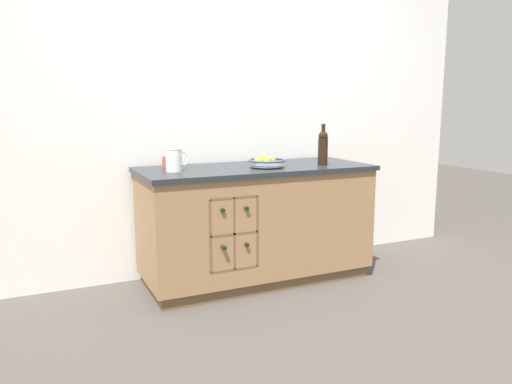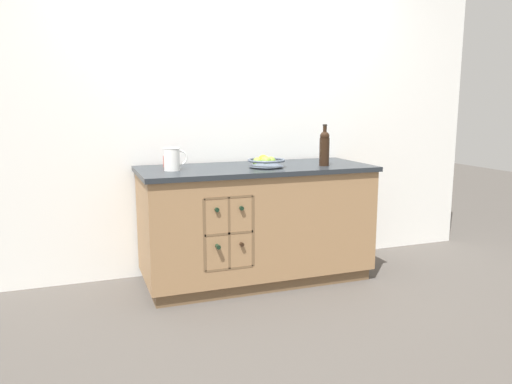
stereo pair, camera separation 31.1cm
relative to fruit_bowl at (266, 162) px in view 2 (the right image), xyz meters
The scene contains 7 objects.
ground_plane 0.93m from the fruit_bowl, 120.83° to the left, with size 14.00×14.00×0.00m, color #4C4742.
back_wall 0.60m from the fruit_bowl, 95.66° to the left, with size 4.40×0.06×2.55m, color white.
kitchen_island 0.49m from the fruit_bowl, 123.31° to the left, with size 1.75×0.74×0.89m.
fruit_bowl is the anchor object (origin of this frame).
white_pitcher 0.69m from the fruit_bowl, behind, with size 0.17×0.12×0.16m.
ceramic_mug 0.72m from the fruit_bowl, 156.89° to the left, with size 0.12×0.09×0.08m.
standing_wine_bottle 0.47m from the fruit_bowl, ahead, with size 0.08×0.08×0.31m.
Camera 2 is at (-1.28, -3.49, 1.35)m, focal length 35.00 mm.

